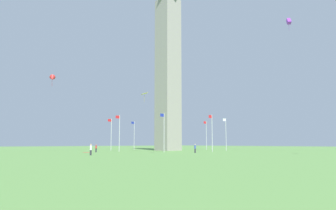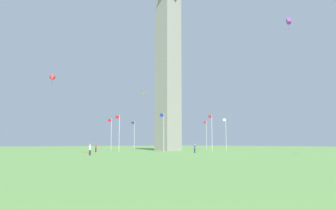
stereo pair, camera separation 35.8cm
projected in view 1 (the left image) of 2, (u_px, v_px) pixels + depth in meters
The scene contains 17 objects.
ground_plane at pixel (168, 151), 81.04m from camera, with size 260.00×260.00×0.00m, color #609347.
obelisk_monument at pixel (168, 63), 83.67m from camera, with size 4.94×4.94×44.87m.
flagpole_n at pixel (119, 131), 71.89m from camera, with size 1.12×0.14×8.12m.
flagpole_ne at pixel (164, 131), 67.08m from camera, with size 1.12×0.14×8.12m.
flagpole_e at pixel (212, 131), 70.73m from camera, with size 1.12×0.14×8.12m.
flagpole_se at pixel (226, 133), 80.70m from camera, with size 1.12×0.14×8.12m.
flagpole_s at pixel (206, 134), 91.15m from camera, with size 1.12×0.14×8.12m.
flagpole_sw at pixel (171, 134), 95.96m from camera, with size 1.12×0.14×8.12m.
flagpole_w at pixel (134, 134), 92.31m from camera, with size 1.12×0.14×8.12m.
flagpole_nw at pixel (111, 133), 82.34m from camera, with size 1.12×0.14×8.12m.
person_red_shirt at pixel (96, 148), 65.77m from camera, with size 0.32×0.32×1.62m.
person_white_shirt at pixel (91, 150), 49.49m from camera, with size 0.32×0.32×1.76m.
person_blue_shirt at pixel (195, 148), 61.88m from camera, with size 0.32×0.32×1.70m.
kite_purple_box at pixel (289, 21), 68.09m from camera, with size 1.50×1.48×2.81m.
kite_yellow_diamond at pixel (144, 94), 74.70m from camera, with size 1.93×1.95×2.27m.
kite_red_delta at pixel (52, 78), 70.00m from camera, with size 1.85×2.03×2.57m.
picnic_blanket_near_first_person at pixel (87, 152), 65.04m from camera, with size 1.80×1.40×0.01m, color red.
Camera 1 is at (54.49, 61.04, 1.88)m, focal length 34.47 mm.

